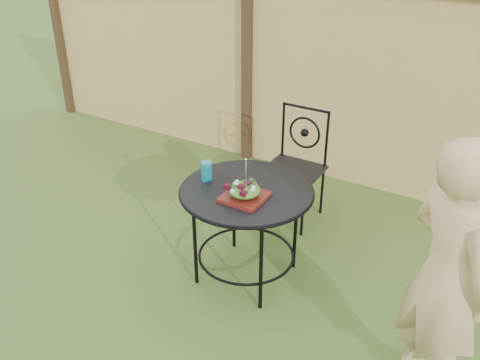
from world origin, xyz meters
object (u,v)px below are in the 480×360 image
(patio_table, at_px, (246,207))
(salad_plate, at_px, (244,197))
(patio_chair, at_px, (295,163))
(diner, at_px, (446,277))

(patio_table, height_order, salad_plate, salad_plate)
(patio_chair, bearing_deg, patio_table, -86.04)
(salad_plate, bearing_deg, patio_table, 113.32)
(patio_table, relative_size, diner, 0.59)
(patio_chair, relative_size, salad_plate, 3.52)
(patio_table, xyz_separation_m, patio_chair, (-0.06, 0.93, -0.08))
(patio_table, height_order, diner, diner)
(patio_table, height_order, patio_chair, patio_chair)
(patio_table, xyz_separation_m, diner, (1.37, -0.35, 0.19))
(patio_chair, bearing_deg, salad_plate, -83.83)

